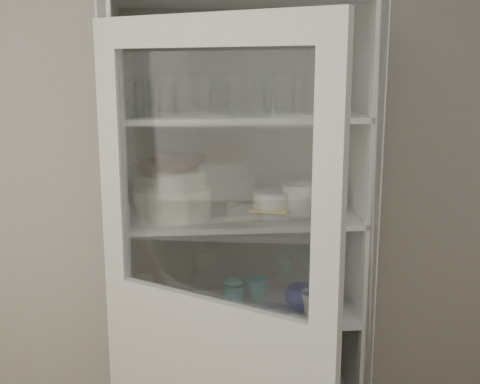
% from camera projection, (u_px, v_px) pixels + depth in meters
% --- Properties ---
extents(wall_back, '(3.60, 0.02, 2.60)m').
position_uv_depth(wall_back, '(190.00, 193.00, 2.62)').
color(wall_back, '#A5A49F').
rests_on(wall_back, ground).
extents(pantry_cabinet, '(1.00, 0.45, 2.10)m').
position_uv_depth(pantry_cabinet, '(239.00, 283.00, 2.55)').
color(pantry_cabinet, beige).
rests_on(pantry_cabinet, floor).
extents(cupboard_door, '(0.74, 0.57, 2.00)m').
position_uv_depth(cupboard_door, '(212.00, 363.00, 2.01)').
color(cupboard_door, beige).
rests_on(cupboard_door, floor).
extents(tumbler_0, '(0.08, 0.08, 0.13)m').
position_uv_depth(tumbler_0, '(129.00, 100.00, 2.14)').
color(tumbler_0, silver).
rests_on(tumbler_0, shelf_glass).
extents(tumbler_1, '(0.08, 0.08, 0.13)m').
position_uv_depth(tumbler_1, '(143.00, 99.00, 2.19)').
color(tumbler_1, silver).
rests_on(tumbler_1, shelf_glass).
extents(tumbler_2, '(0.09, 0.09, 0.15)m').
position_uv_depth(tumbler_2, '(236.00, 96.00, 2.20)').
color(tumbler_2, silver).
rests_on(tumbler_2, shelf_glass).
extents(tumbler_3, '(0.08, 0.08, 0.15)m').
position_uv_depth(tumbler_3, '(262.00, 96.00, 2.19)').
color(tumbler_3, silver).
rests_on(tumbler_3, shelf_glass).
extents(tumbler_4, '(0.08, 0.08, 0.15)m').
position_uv_depth(tumbler_4, '(257.00, 96.00, 2.17)').
color(tumbler_4, silver).
rests_on(tumbler_4, shelf_glass).
extents(tumbler_5, '(0.09, 0.09, 0.14)m').
position_uv_depth(tumbler_5, '(328.00, 98.00, 2.20)').
color(tumbler_5, silver).
rests_on(tumbler_5, shelf_glass).
extents(tumbler_6, '(0.08, 0.08, 0.14)m').
position_uv_depth(tumbler_6, '(338.00, 97.00, 2.19)').
color(tumbler_6, silver).
rests_on(tumbler_6, shelf_glass).
extents(tumbler_7, '(0.07, 0.07, 0.13)m').
position_uv_depth(tumbler_7, '(134.00, 97.00, 2.26)').
color(tumbler_7, silver).
rests_on(tumbler_7, shelf_glass).
extents(tumbler_8, '(0.08, 0.08, 0.15)m').
position_uv_depth(tumbler_8, '(150.00, 94.00, 2.27)').
color(tumbler_8, silver).
rests_on(tumbler_8, shelf_glass).
extents(tumbler_9, '(0.09, 0.09, 0.13)m').
position_uv_depth(tumbler_9, '(231.00, 97.00, 2.30)').
color(tumbler_9, silver).
rests_on(tumbler_9, shelf_glass).
extents(tumbler_10, '(0.10, 0.10, 0.15)m').
position_uv_depth(tumbler_10, '(218.00, 94.00, 2.33)').
color(tumbler_10, silver).
rests_on(tumbler_10, shelf_glass).
extents(tumbler_11, '(0.10, 0.10, 0.15)m').
position_uv_depth(tumbler_11, '(285.00, 94.00, 2.30)').
color(tumbler_11, silver).
rests_on(tumbler_11, shelf_glass).
extents(goblet_0, '(0.07, 0.07, 0.15)m').
position_uv_depth(goblet_0, '(135.00, 93.00, 2.40)').
color(goblet_0, silver).
rests_on(goblet_0, shelf_glass).
extents(goblet_1, '(0.07, 0.07, 0.16)m').
position_uv_depth(goblet_1, '(217.00, 93.00, 2.39)').
color(goblet_1, silver).
rests_on(goblet_1, shelf_glass).
extents(goblet_2, '(0.07, 0.07, 0.16)m').
position_uv_depth(goblet_2, '(251.00, 91.00, 2.42)').
color(goblet_2, silver).
rests_on(goblet_2, shelf_glass).
extents(goblet_3, '(0.08, 0.08, 0.18)m').
position_uv_depth(goblet_3, '(301.00, 89.00, 2.41)').
color(goblet_3, silver).
rests_on(goblet_3, shelf_glass).
extents(plate_stack_front, '(0.25, 0.25, 0.13)m').
position_uv_depth(plate_stack_front, '(179.00, 202.00, 2.34)').
color(plate_stack_front, silver).
rests_on(plate_stack_front, shelf_plates).
extents(plate_stack_back, '(0.20, 0.20, 0.08)m').
position_uv_depth(plate_stack_back, '(156.00, 199.00, 2.49)').
color(plate_stack_back, silver).
rests_on(plate_stack_back, shelf_plates).
extents(cream_bowl, '(0.27, 0.27, 0.06)m').
position_uv_depth(cream_bowl, '(179.00, 178.00, 2.32)').
color(cream_bowl, beige).
rests_on(cream_bowl, plate_stack_front).
extents(terracotta_bowl, '(0.26, 0.26, 0.05)m').
position_uv_depth(terracotta_bowl, '(178.00, 164.00, 2.30)').
color(terracotta_bowl, '#58301A').
rests_on(terracotta_bowl, cream_bowl).
extents(glass_platter, '(0.46, 0.46, 0.02)m').
position_uv_depth(glass_platter, '(271.00, 211.00, 2.41)').
color(glass_platter, silver).
rests_on(glass_platter, shelf_plates).
extents(yellow_trivet, '(0.19, 0.19, 0.01)m').
position_uv_depth(yellow_trivet, '(271.00, 208.00, 2.41)').
color(yellow_trivet, gold).
rests_on(yellow_trivet, glass_platter).
extents(white_ramekin, '(0.17, 0.17, 0.06)m').
position_uv_depth(white_ramekin, '(271.00, 199.00, 2.40)').
color(white_ramekin, silver).
rests_on(white_ramekin, yellow_trivet).
extents(grey_bowl_stack, '(0.14, 0.14, 0.12)m').
position_uv_depth(grey_bowl_stack, '(299.00, 198.00, 2.42)').
color(grey_bowl_stack, white).
rests_on(grey_bowl_stack, shelf_plates).
extents(mug_blue, '(0.15, 0.15, 0.10)m').
position_uv_depth(mug_blue, '(301.00, 298.00, 2.46)').
color(mug_blue, navy).
rests_on(mug_blue, shelf_mugs).
extents(mug_teal, '(0.12, 0.12, 0.09)m').
position_uv_depth(mug_teal, '(257.00, 289.00, 2.57)').
color(mug_teal, teal).
rests_on(mug_teal, shelf_mugs).
extents(mug_white, '(0.13, 0.13, 0.09)m').
position_uv_depth(mug_white, '(313.00, 303.00, 2.42)').
color(mug_white, silver).
rests_on(mug_white, shelf_mugs).
extents(teal_jar, '(0.08, 0.08, 0.10)m').
position_uv_depth(teal_jar, '(234.00, 293.00, 2.52)').
color(teal_jar, teal).
rests_on(teal_jar, shelf_mugs).
extents(measuring_cups, '(0.10, 0.10, 0.04)m').
position_uv_depth(measuring_cups, '(213.00, 308.00, 2.44)').
color(measuring_cups, silver).
rests_on(measuring_cups, shelf_mugs).
extents(white_canister, '(0.14, 0.14, 0.12)m').
position_uv_depth(white_canister, '(141.00, 292.00, 2.50)').
color(white_canister, silver).
rests_on(white_canister, shelf_mugs).
extents(tumbler_12, '(0.07, 0.07, 0.15)m').
position_uv_depth(tumbler_12, '(168.00, 96.00, 2.19)').
color(tumbler_12, silver).
rests_on(tumbler_12, shelf_glass).
extents(tumbler_13, '(0.07, 0.07, 0.15)m').
position_uv_depth(tumbler_13, '(312.00, 95.00, 2.31)').
color(tumbler_13, silver).
rests_on(tumbler_13, shelf_glass).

